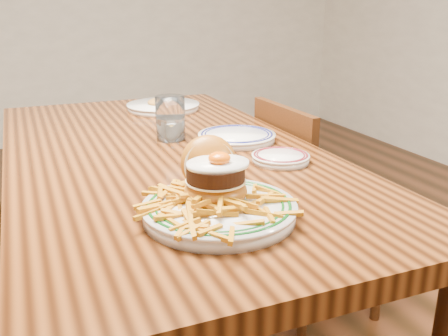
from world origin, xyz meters
name	(u,v)px	position (x,y,z in m)	size (l,w,h in m)	color
table	(165,179)	(0.00, 0.00, 0.66)	(0.85, 1.60, 0.75)	black
chair_right	(306,207)	(0.56, 0.11, 0.44)	(0.39, 0.39, 0.82)	#42210D
main_plate	(217,196)	(-0.03, -0.48, 0.79)	(0.30, 0.32, 0.15)	silver
side_plate	(281,157)	(0.25, -0.23, 0.76)	(0.15, 0.16, 0.02)	silver
rear_plate	(237,136)	(0.23, 0.01, 0.76)	(0.24, 0.24, 0.03)	silver
water_glass	(170,121)	(0.05, 0.10, 0.81)	(0.09, 0.09, 0.13)	white
far_plate	(163,106)	(0.15, 0.53, 0.77)	(0.28, 0.28, 0.05)	silver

